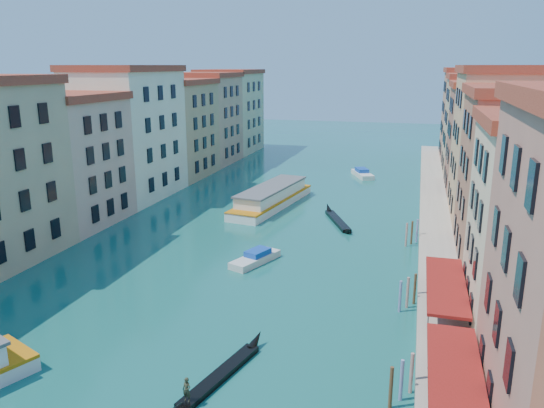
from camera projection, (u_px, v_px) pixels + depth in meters
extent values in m
cube|color=tan|center=(67.00, 163.00, 70.82)|extent=(12.00, 14.00, 16.50)
cube|color=maroon|center=(61.00, 97.00, 68.60)|extent=(12.80, 14.40, 1.00)
cube|color=beige|center=(128.00, 135.00, 85.29)|extent=(12.00, 18.00, 20.00)
cube|color=maroon|center=(124.00, 68.00, 82.62)|extent=(12.80, 18.40, 1.00)
cube|color=tan|center=(175.00, 131.00, 101.45)|extent=(12.00, 16.00, 17.50)
cube|color=maroon|center=(173.00, 82.00, 99.11)|extent=(12.80, 16.40, 1.00)
cube|color=tan|center=(206.00, 121.00, 115.77)|extent=(12.00, 15.00, 18.50)
cube|color=maroon|center=(204.00, 75.00, 113.30)|extent=(12.80, 15.40, 1.00)
cube|color=#CAB885|center=(231.00, 113.00, 130.62)|extent=(12.00, 17.00, 19.00)
cube|color=maroon|center=(230.00, 71.00, 128.09)|extent=(12.80, 17.40, 1.00)
cube|color=#A75F43|center=(524.00, 184.00, 55.23)|extent=(12.00, 16.00, 18.00)
cube|color=maroon|center=(535.00, 91.00, 52.82)|extent=(12.80, 16.40, 1.00)
cube|color=tan|center=(502.00, 150.00, 70.82)|extent=(12.00, 18.00, 20.00)
cube|color=maroon|center=(511.00, 69.00, 68.16)|extent=(12.80, 18.40, 1.00)
cube|color=#9A5945|center=(487.00, 142.00, 86.52)|extent=(12.00, 15.00, 17.50)
cube|color=maroon|center=(493.00, 84.00, 84.17)|extent=(12.80, 15.40, 1.00)
cube|color=tan|center=(478.00, 129.00, 100.84)|extent=(12.00, 16.00, 18.50)
cube|color=maroon|center=(484.00, 76.00, 98.36)|extent=(12.80, 16.40, 1.00)
cube|color=#AF735A|center=(471.00, 118.00, 116.09)|extent=(12.00, 17.00, 19.50)
cube|color=maroon|center=(476.00, 70.00, 113.49)|extent=(12.80, 17.40, 1.00)
cube|color=#AA9C89|center=(435.00, 226.00, 69.71)|extent=(4.00, 140.00, 1.00)
cube|color=maroon|center=(457.00, 389.00, 30.34)|extent=(3.20, 15.30, 0.25)
cylinder|color=#5C5C5F|center=(429.00, 362.00, 35.83)|extent=(0.12, 0.12, 3.00)
cube|color=maroon|center=(446.00, 285.00, 44.79)|extent=(3.20, 12.60, 0.25)
cylinder|color=#5C5C5F|center=(428.00, 321.00, 41.61)|extent=(0.12, 0.12, 3.00)
cylinder|color=#5C5C5F|center=(427.00, 280.00, 49.44)|extent=(0.12, 0.12, 3.00)
cylinder|color=#4F2E1B|center=(391.00, 390.00, 33.12)|extent=(0.24, 0.24, 3.20)
cylinder|color=#4F2E1B|center=(401.00, 382.00, 33.90)|extent=(0.24, 0.24, 3.20)
cylinder|color=#4F2E1B|center=(411.00, 375.00, 34.68)|extent=(0.24, 0.24, 3.20)
cylinder|color=#4F2E1B|center=(400.00, 298.00, 46.17)|extent=(0.24, 0.24, 3.20)
cylinder|color=#4F2E1B|center=(407.00, 294.00, 46.95)|extent=(0.24, 0.24, 3.20)
cylinder|color=#4F2E1B|center=(415.00, 290.00, 47.73)|extent=(0.24, 0.24, 3.20)
cylinder|color=#4F2E1B|center=(406.00, 236.00, 62.95)|extent=(0.24, 0.24, 3.20)
cylinder|color=#4F2E1B|center=(412.00, 234.00, 63.73)|extent=(0.24, 0.24, 3.20)
cylinder|color=#4F2E1B|center=(417.00, 232.00, 64.51)|extent=(0.24, 0.24, 3.20)
cube|color=white|center=(272.00, 202.00, 81.31)|extent=(7.99, 21.74, 1.28)
cube|color=white|center=(272.00, 193.00, 80.96)|extent=(6.81, 17.46, 1.70)
cube|color=#5C5C5F|center=(272.00, 187.00, 80.71)|extent=(7.21, 18.03, 0.27)
cube|color=orange|center=(272.00, 198.00, 81.17)|extent=(8.05, 21.75, 0.27)
cube|color=black|center=(220.00, 375.00, 36.59)|extent=(3.09, 8.61, 0.43)
cone|color=black|center=(256.00, 340.00, 40.53)|extent=(1.30, 2.07, 1.61)
imported|color=#2F3220|center=(187.00, 390.00, 33.27)|extent=(0.68, 0.53, 1.65)
cube|color=black|center=(338.00, 221.00, 72.77)|extent=(4.91, 9.27, 0.48)
cone|color=black|center=(328.00, 208.00, 77.78)|extent=(1.74, 2.35, 1.79)
cone|color=black|center=(348.00, 230.00, 67.59)|extent=(1.59, 2.01, 1.58)
cube|color=silver|center=(255.00, 259.00, 57.94)|extent=(4.37, 6.95, 0.76)
cube|color=#1545AB|center=(258.00, 253.00, 58.14)|extent=(2.63, 3.27, 0.66)
cube|color=silver|center=(363.00, 174.00, 102.76)|extent=(5.22, 7.87, 0.86)
cube|color=#1545AB|center=(362.00, 170.00, 103.09)|extent=(3.08, 3.74, 0.76)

